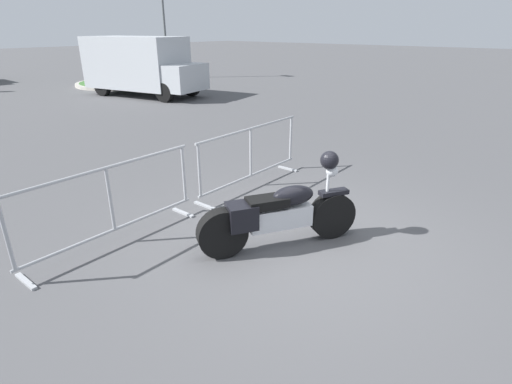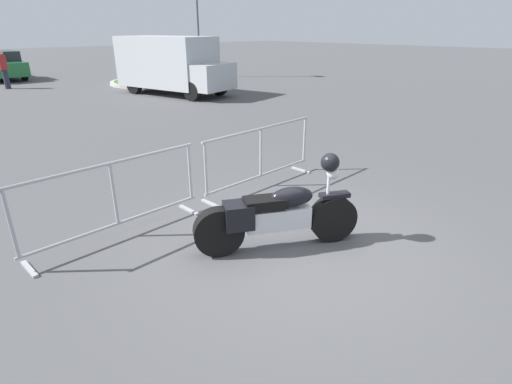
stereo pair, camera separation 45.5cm
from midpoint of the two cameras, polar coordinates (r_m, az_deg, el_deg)
The scene contains 7 objects.
ground_plane at distance 5.27m, azimuth 3.84°, elevation -7.76°, with size 120.00×120.00×0.00m, color #4C4C4F.
motorcycle at distance 5.06m, azimuth 0.86°, elevation -3.12°, with size 1.96×1.22×1.22m.
crowd_barrier_near at distance 5.49m, azimuth -22.27°, elevation -1.69°, with size 2.55×0.50×1.07m.
crowd_barrier_far at distance 7.01m, azimuth -2.62°, elevation 5.11°, with size 2.55×0.50×1.07m.
delivery_van at distance 17.74m, azimuth -16.90°, elevation 17.03°, with size 2.99×5.30×2.31m.
planter_island at distance 21.58m, azimuth -18.46°, elevation 15.29°, with size 4.53×4.53×1.14m.
street_lamp at distance 23.86m, azimuth -13.77°, elevation 24.47°, with size 0.36×0.70×5.68m.
Camera 1 is at (-3.83, -2.52, 2.65)m, focal length 28.00 mm.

